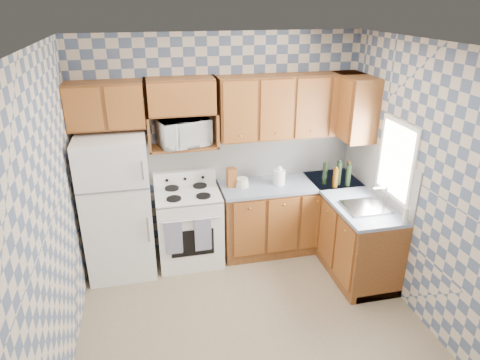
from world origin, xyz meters
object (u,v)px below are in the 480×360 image
refrigerator (118,206)px  electric_kettle (279,177)px  microwave (183,132)px  stove_body (189,227)px

refrigerator → electric_kettle: (1.94, 0.02, 0.17)m
microwave → stove_body: bearing=-107.9°
stove_body → refrigerator: bearing=-178.2°
microwave → electric_kettle: 1.28m
stove_body → microwave: bearing=87.7°
stove_body → electric_kettle: electric_kettle is taller
refrigerator → stove_body: 0.89m
refrigerator → microwave: 1.14m
refrigerator → stove_body: bearing=1.8°
stove_body → electric_kettle: 1.26m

